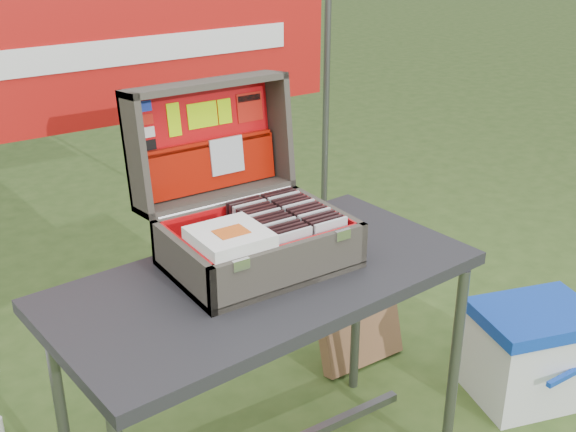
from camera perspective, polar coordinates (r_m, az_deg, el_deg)
table at (r=2.36m, az=-1.78°, el=-13.23°), size 1.33×0.75×0.80m
table_top at (r=2.15m, az=-1.90°, el=-5.13°), size 1.33×0.75×0.04m
table_leg_fr at (r=2.52m, az=12.98°, el=-11.85°), size 0.04×0.04×0.76m
table_leg_bl at (r=2.39m, az=-17.49°, el=-14.54°), size 0.04×0.04×0.76m
table_leg_br at (r=2.83m, az=5.44°, el=-7.01°), size 0.04×0.04×0.76m
suitcase at (r=2.14m, az=-3.24°, el=2.76°), size 0.53×0.54×0.51m
suitcase_base_bottom at (r=2.19m, az=-2.30°, el=-3.67°), size 0.53×0.38×0.02m
suitcase_base_wall_front at (r=2.03m, az=0.31°, el=-4.06°), size 0.53×0.02×0.14m
suitcase_base_wall_back at (r=2.31m, az=-4.64°, el=-0.64°), size 0.53×0.02×0.14m
suitcase_base_wall_left at (r=2.06m, az=-8.37°, el=-3.92°), size 0.02×0.38×0.14m
suitcase_base_wall_right at (r=2.30m, az=3.09°, el=-0.72°), size 0.02×0.38×0.14m
suitcase_liner_floor at (r=2.19m, az=-2.31°, el=-3.36°), size 0.49×0.34×0.01m
suitcase_latch_left at (r=1.92m, az=-3.74°, el=-3.86°), size 0.05×0.01×0.03m
suitcase_latch_right at (r=2.09m, az=4.35°, el=-1.48°), size 0.05×0.01×0.03m
suitcase_hinge at (r=2.29m, az=-4.83°, el=1.07°), size 0.48×0.02×0.02m
suitcase_lid_back at (r=2.36m, az=-6.80°, el=6.11°), size 0.53×0.07×0.38m
suitcase_lid_rim_far at (r=2.28m, az=-6.56°, el=10.31°), size 0.53×0.14×0.04m
suitcase_lid_rim_near at (r=2.35m, az=-5.69°, el=1.66°), size 0.53×0.14×0.04m
suitcase_lid_rim_left at (r=2.21m, az=-11.96°, el=4.73°), size 0.02×0.19×0.39m
suitcase_lid_rim_right at (r=2.43m, az=-0.78°, el=6.95°), size 0.02×0.19×0.39m
suitcase_lid_liner at (r=2.35m, az=-6.65°, el=6.07°), size 0.48×0.05×0.33m
suitcase_liner_wall_front at (r=2.04m, az=0.10°, el=-3.66°), size 0.49×0.01×0.12m
suitcase_liner_wall_back at (r=2.29m, az=-4.49°, el=-0.52°), size 0.49×0.01×0.12m
suitcase_liner_wall_left at (r=2.06m, az=-8.05°, el=-3.57°), size 0.01×0.34×0.12m
suitcase_liner_wall_right at (r=2.29m, az=2.82°, el=-0.56°), size 0.01×0.34×0.12m
suitcase_lid_pocket at (r=2.35m, az=-6.22°, el=3.92°), size 0.47×0.05×0.15m
suitcase_pocket_edge at (r=2.33m, az=-6.34°, el=5.70°), size 0.46×0.02×0.02m
suitcase_pocket_cd at (r=2.35m, az=-4.86°, el=4.79°), size 0.12×0.02×0.12m
lid_sticker_cc_a at (r=2.24m, az=-11.36°, el=8.48°), size 0.05×0.01×0.03m
lid_sticker_cc_b at (r=2.25m, az=-11.23°, el=7.48°), size 0.05×0.01×0.03m
lid_sticker_cc_c at (r=2.26m, az=-11.11°, el=6.49°), size 0.05×0.01×0.03m
lid_sticker_cc_d at (r=2.26m, az=-10.98°, el=5.50°), size 0.05×0.01×0.03m
lid_card_neon_tall at (r=2.29m, az=-9.00°, el=7.52°), size 0.04×0.02×0.10m
lid_card_neon_main at (r=2.33m, az=-6.78°, el=7.93°), size 0.10×0.01×0.08m
lid_card_neon_small at (r=2.36m, az=-5.03°, el=8.24°), size 0.05×0.01×0.08m
lid_sticker_band at (r=2.41m, az=-3.04°, el=8.59°), size 0.09×0.01×0.09m
lid_sticker_band_bar at (r=2.40m, az=-3.10°, el=9.29°), size 0.09×0.01×0.02m
cd_left_0 at (r=2.07m, az=0.53°, el=-2.88°), size 0.12×0.01×0.13m
cd_left_1 at (r=2.08m, az=0.21°, el=-2.67°), size 0.12×0.01×0.13m
cd_left_2 at (r=2.10m, az=-0.11°, el=-2.46°), size 0.12×0.01×0.13m
cd_left_3 at (r=2.11m, az=-0.42°, el=-2.26°), size 0.12×0.01×0.13m
cd_left_4 at (r=2.13m, az=-0.73°, el=-2.06°), size 0.12×0.01×0.13m
cd_left_5 at (r=2.14m, az=-1.03°, el=-1.86°), size 0.12×0.01×0.13m
cd_left_6 at (r=2.16m, az=-1.33°, el=-1.66°), size 0.12×0.01×0.13m
cd_left_7 at (r=2.18m, az=-1.62°, el=-1.47°), size 0.12×0.01×0.13m
cd_left_8 at (r=2.19m, az=-1.91°, el=-1.28°), size 0.12×0.01×0.13m
cd_left_9 at (r=2.21m, az=-2.20°, el=-1.09°), size 0.12×0.01×0.13m
cd_left_10 at (r=2.22m, az=-2.48°, el=-0.90°), size 0.12×0.01×0.13m
cd_left_11 at (r=2.24m, az=-2.76°, el=-0.72°), size 0.12×0.01×0.13m
cd_left_12 at (r=2.26m, az=-3.03°, el=-0.54°), size 0.12×0.01×0.13m
cd_left_13 at (r=2.27m, az=-3.30°, el=-0.36°), size 0.12×0.01×0.13m
cd_left_14 at (r=2.29m, az=-3.56°, el=-0.19°), size 0.12×0.01×0.13m
cd_right_0 at (r=2.13m, az=3.37°, el=-2.04°), size 0.12×0.01×0.13m
cd_right_1 at (r=2.15m, az=3.04°, el=-1.84°), size 0.12×0.01×0.13m
cd_right_2 at (r=2.16m, az=2.71°, el=-1.64°), size 0.12×0.01×0.13m
cd_right_3 at (r=2.18m, az=2.39°, el=-1.45°), size 0.12×0.01×0.13m
cd_right_4 at (r=2.19m, az=2.07°, el=-1.26°), size 0.12×0.01×0.13m
cd_right_5 at (r=2.21m, az=1.75°, el=-1.07°), size 0.12×0.01×0.13m
cd_right_6 at (r=2.22m, az=1.44°, el=-0.89°), size 0.12×0.01×0.13m
cd_right_7 at (r=2.24m, az=1.14°, el=-0.71°), size 0.12×0.01×0.13m
cd_right_8 at (r=2.26m, az=0.84°, el=-0.53°), size 0.12×0.01×0.13m
cd_right_9 at (r=2.27m, az=0.54°, el=-0.35°), size 0.12×0.01×0.13m
cd_right_10 at (r=2.29m, az=0.25°, el=-0.17°), size 0.12×0.01×0.13m
cd_right_11 at (r=2.30m, az=-0.04°, el=-0.00°), size 0.12×0.01×0.13m
cd_right_12 at (r=2.32m, az=-0.32°, el=0.17°), size 0.12×0.01×0.13m
cd_right_13 at (r=2.33m, az=-0.60°, el=0.34°), size 0.12×0.01×0.13m
cd_right_14 at (r=2.35m, az=-0.88°, el=0.50°), size 0.12×0.01×0.13m
songbook_0 at (r=2.02m, az=-4.62°, el=-2.02°), size 0.20×0.20×0.00m
songbook_1 at (r=2.02m, az=-4.63°, el=-1.89°), size 0.20×0.20×0.00m
songbook_2 at (r=2.02m, az=-4.63°, el=-1.76°), size 0.20×0.20×0.00m
songbook_3 at (r=2.01m, az=-4.64°, el=-1.63°), size 0.20×0.20×0.00m
songbook_4 at (r=2.01m, az=-4.64°, el=-1.51°), size 0.20×0.20×0.00m
songbook_5 at (r=2.01m, az=-4.65°, el=-1.38°), size 0.20×0.20×0.00m
songbook_6 at (r=2.01m, az=-4.65°, el=-1.25°), size 0.20×0.20×0.00m
songbook_graphic at (r=2.00m, az=-4.51°, el=-1.24°), size 0.09×0.07×0.00m
cooler at (r=3.02m, az=18.67°, el=-10.25°), size 0.52×0.45×0.39m
cooler_body at (r=3.03m, az=18.60°, el=-10.67°), size 0.50×0.42×0.34m
cooler_lid at (r=2.93m, az=19.09°, el=-7.47°), size 0.52×0.45×0.05m
cooler_handle at (r=2.92m, az=21.49°, el=-11.47°), size 0.27×0.02×0.02m
cardboard_box at (r=3.08m, az=5.56°, el=-8.01°), size 0.39×0.17×0.41m
banner_post_right at (r=3.40m, az=2.99°, el=7.07°), size 0.03×0.03×1.70m
banner at (r=2.88m, az=-10.81°, el=12.88°), size 1.60×0.02×0.55m
banner_text at (r=2.87m, az=-10.71°, el=12.85°), size 1.20×0.00×0.10m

